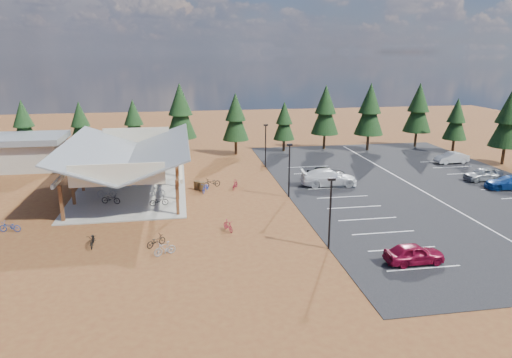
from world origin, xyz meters
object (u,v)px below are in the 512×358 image
at_px(lamp_post_1, 289,167).
at_px(bike_16, 212,183).
at_px(lamp_post_2, 266,142).
at_px(trash_bin_1, 197,185).
at_px(car_0, 414,253).
at_px(car_4, 326,173).
at_px(bike_pavilion, 129,152).
at_px(bike_10, 10,227).
at_px(bike_13, 165,249).
at_px(outbuilding, 16,152).
at_px(car_3, 329,178).
at_px(car_8, 483,174).
at_px(bike_0, 111,199).
at_px(bike_14, 206,188).
at_px(lamp_post_0, 330,208).
at_px(bike_7, 163,166).
at_px(bike_5, 157,191).
at_px(bike_6, 139,181).
at_px(car_7, 509,183).
at_px(bike_2, 108,176).
at_px(bike_3, 105,170).
at_px(bike_11, 228,226).
at_px(car_9, 451,158).
at_px(bike_12, 156,241).
at_px(trash_bin_0, 202,186).
at_px(bike_15, 235,185).
at_px(bike_1, 107,192).
at_px(bike_4, 159,201).
at_px(bike_8, 92,240).

distance_m(lamp_post_1, bike_16, 8.59).
bearing_deg(lamp_post_2, trash_bin_1, -136.49).
relative_size(car_0, car_4, 0.93).
bearing_deg(bike_pavilion, bike_16, -4.59).
relative_size(bike_10, bike_13, 1.05).
distance_m(trash_bin_1, car_4, 13.98).
bearing_deg(bike_13, bike_10, -141.06).
bearing_deg(bike_13, outbuilding, -170.44).
relative_size(car_3, car_8, 1.40).
xyz_separation_m(bike_0, bike_14, (8.65, 2.56, -0.11)).
distance_m(lamp_post_0, car_8, 26.04).
height_order(bike_7, bike_16, bike_7).
distance_m(bike_16, car_0, 22.74).
distance_m(bike_5, bike_6, 4.22).
xyz_separation_m(bike_pavilion, bike_14, (7.29, -2.06, -3.38)).
xyz_separation_m(trash_bin_1, bike_6, (-5.74, 1.95, 0.11)).
bearing_deg(bike_16, lamp_post_0, -0.12).
bearing_deg(car_7, bike_2, -93.52).
bearing_deg(bike_13, lamp_post_2, 130.54).
bearing_deg(car_0, bike_16, 29.90).
relative_size(bike_14, car_7, 0.36).
bearing_deg(bike_7, bike_3, 81.77).
bearing_deg(bike_7, bike_11, -179.63).
distance_m(outbuilding, car_9, 52.34).
bearing_deg(bike_16, bike_11, -21.44).
xyz_separation_m(bike_2, bike_10, (-5.33, -13.64, -0.15)).
relative_size(bike_14, car_0, 0.43).
bearing_deg(bike_13, bike_2, 174.59).
bearing_deg(bike_12, bike_2, -21.38).
height_order(lamp_post_0, bike_2, lamp_post_0).
bearing_deg(bike_7, outbuilding, 61.70).
bearing_deg(bike_0, trash_bin_0, -52.87).
xyz_separation_m(bike_3, bike_15, (13.68, -7.85, -0.08)).
bearing_deg(bike_6, bike_16, -109.68).
relative_size(bike_10, car_8, 0.40).
bearing_deg(lamp_post_0, bike_3, 128.38).
relative_size(car_7, car_9, 1.13).
xyz_separation_m(bike_pavilion, bike_1, (-1.98, -2.63, -3.19)).
relative_size(trash_bin_0, bike_7, 0.60).
height_order(bike_10, bike_12, bike_10).
relative_size(bike_15, car_8, 0.38).
distance_m(bike_0, bike_14, 9.02).
bearing_deg(bike_4, bike_13, 175.67).
bearing_deg(outbuilding, bike_3, -24.20).
xyz_separation_m(bike_2, bike_7, (5.74, 3.41, -0.03)).
distance_m(bike_4, car_0, 22.03).
height_order(bike_6, bike_8, bike_6).
bearing_deg(car_0, bike_11, 55.33).
bearing_deg(bike_8, car_9, 20.96).
xyz_separation_m(bike_14, bike_15, (2.98, 0.44, 0.03)).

